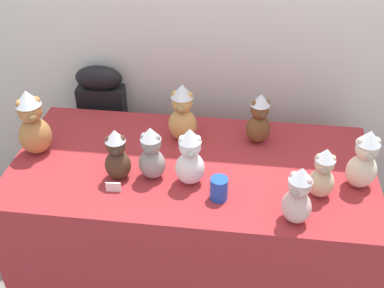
{
  "coord_description": "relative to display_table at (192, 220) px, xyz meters",
  "views": [
    {
      "loc": [
        0.23,
        -1.61,
        2.21
      ],
      "look_at": [
        0.0,
        0.25,
        0.89
      ],
      "focal_mm": 44.7,
      "sensor_mm": 36.0,
      "label": 1
    }
  ],
  "objects": [
    {
      "name": "teddy_bear_ash",
      "position": [
        -0.17,
        -0.12,
        0.52
      ],
      "size": [
        0.13,
        0.12,
        0.28
      ],
      "rotation": [
        0.0,
        0.0,
        -0.07
      ],
      "color": "gray",
      "rests_on": "display_table"
    },
    {
      "name": "teddy_bear_cream",
      "position": [
        0.79,
        -0.07,
        0.53
      ],
      "size": [
        0.15,
        0.14,
        0.31
      ],
      "rotation": [
        0.0,
        0.0,
        0.14
      ],
      "color": "beige",
      "rests_on": "display_table"
    },
    {
      "name": "party_cup_blue",
      "position": [
        0.15,
        -0.24,
        0.44
      ],
      "size": [
        0.08,
        0.08,
        0.11
      ],
      "primitive_type": "cylinder",
      "color": "blue",
      "rests_on": "display_table"
    },
    {
      "name": "teddy_bear_honey",
      "position": [
        -0.08,
        0.21,
        0.54
      ],
      "size": [
        0.15,
        0.13,
        0.33
      ],
      "rotation": [
        0.0,
        0.0,
        -0.03
      ],
      "color": "tan",
      "rests_on": "display_table"
    },
    {
      "name": "teddy_bear_cocoa",
      "position": [
        -0.33,
        -0.15,
        0.52
      ],
      "size": [
        0.14,
        0.13,
        0.27
      ],
      "rotation": [
        0.0,
        0.0,
        0.21
      ],
      "color": "#4C3323",
      "rests_on": "display_table"
    },
    {
      "name": "instrument_case",
      "position": [
        -0.63,
        0.57,
        0.11
      ],
      "size": [
        0.28,
        0.13,
        0.99
      ],
      "rotation": [
        0.0,
        0.0,
        0.04
      ],
      "color": "black",
      "rests_on": "ground_plane"
    },
    {
      "name": "teddy_bear_blush",
      "position": [
        0.48,
        -0.34,
        0.52
      ],
      "size": [
        0.16,
        0.16,
        0.28
      ],
      "rotation": [
        0.0,
        0.0,
        -0.48
      ],
      "color": "beige",
      "rests_on": "display_table"
    },
    {
      "name": "teddy_bear_caramel",
      "position": [
        -0.79,
        0.0,
        0.56
      ],
      "size": [
        0.21,
        0.2,
        0.36
      ],
      "rotation": [
        0.0,
        0.0,
        0.56
      ],
      "color": "#B27A42",
      "rests_on": "display_table"
    },
    {
      "name": "name_card_front_left",
      "position": [
        -0.33,
        -0.25,
        0.41
      ],
      "size": [
        0.07,
        0.01,
        0.05
      ],
      "primitive_type": "cube",
      "rotation": [
        0.0,
        0.0,
        0.06
      ],
      "color": "white",
      "rests_on": "display_table"
    },
    {
      "name": "teddy_bear_chestnut",
      "position": [
        0.32,
        0.24,
        0.52
      ],
      "size": [
        0.16,
        0.14,
        0.28
      ],
      "rotation": [
        0.0,
        0.0,
        0.31
      ],
      "color": "brown",
      "rests_on": "display_table"
    },
    {
      "name": "teddy_bear_sand",
      "position": [
        0.6,
        -0.16,
        0.51
      ],
      "size": [
        0.12,
        0.11,
        0.26
      ],
      "rotation": [
        0.0,
        0.0,
        -0.04
      ],
      "color": "#CCB78E",
      "rests_on": "display_table"
    },
    {
      "name": "display_table",
      "position": [
        0.0,
        0.0,
        0.0
      ],
      "size": [
        1.79,
        0.88,
        0.77
      ],
      "primitive_type": "cube",
      "color": "maroon",
      "rests_on": "ground_plane"
    },
    {
      "name": "wall_back",
      "position": [
        0.0,
        0.69,
        0.92
      ],
      "size": [
        7.0,
        0.08,
        2.6
      ],
      "primitive_type": "cube",
      "color": "silver",
      "rests_on": "ground_plane"
    },
    {
      "name": "teddy_bear_snow",
      "position": [
        0.01,
        -0.14,
        0.53
      ],
      "size": [
        0.15,
        0.13,
        0.3
      ],
      "rotation": [
        0.0,
        0.0,
        0.15
      ],
      "color": "white",
      "rests_on": "display_table"
    }
  ]
}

